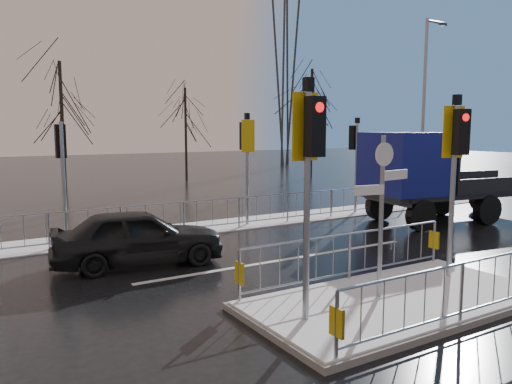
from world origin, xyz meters
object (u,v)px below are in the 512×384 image
car_far_lane (139,237)px  flatbed_truck (425,175)px  traffic_island (397,284)px  street_lamp_right (425,104)px

car_far_lane → flatbed_truck: flatbed_truck is taller
traffic_island → flatbed_truck: (7.10, 5.39, 1.32)m
car_far_lane → street_lamp_right: bearing=-68.3°
flatbed_truck → traffic_island: bearing=-142.8°
car_far_lane → traffic_island: bearing=-139.0°
car_far_lane → flatbed_truck: bearing=-80.7°
traffic_island → car_far_lane: size_ratio=1.45×
car_far_lane → flatbed_truck: (10.43, 0.11, 1.01)m
traffic_island → flatbed_truck: traffic_island is taller
flatbed_truck → street_lamp_right: bearing=41.6°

